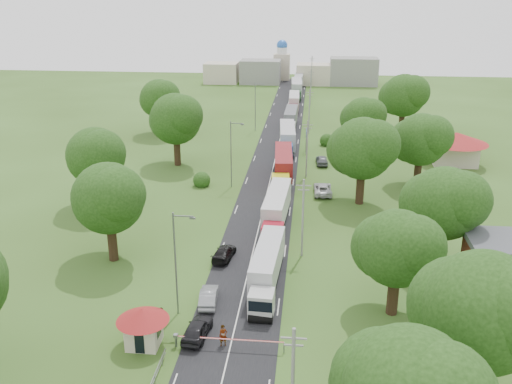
# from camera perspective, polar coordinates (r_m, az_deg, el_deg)

# --- Properties ---
(ground) EXTENTS (260.00, 260.00, 0.00)m
(ground) POSITION_cam_1_polar(r_m,az_deg,el_deg) (70.65, 0.26, -3.68)
(ground) COLOR #304918
(ground) RESTS_ON ground
(road) EXTENTS (8.00, 200.00, 0.04)m
(road) POSITION_cam_1_polar(r_m,az_deg,el_deg) (89.26, 1.49, 1.47)
(road) COLOR black
(road) RESTS_ON ground
(boom_barrier) EXTENTS (9.22, 0.35, 1.18)m
(boom_barrier) POSITION_cam_1_polar(r_m,az_deg,el_deg) (48.64, -4.30, -14.49)
(boom_barrier) COLOR slate
(boom_barrier) RESTS_ON ground
(guard_booth) EXTENTS (4.40, 4.40, 3.45)m
(guard_booth) POSITION_cam_1_polar(r_m,az_deg,el_deg) (49.19, -11.23, -12.66)
(guard_booth) COLOR beige
(guard_booth) RESTS_ON ground
(info_sign) EXTENTS (0.12, 3.10, 4.10)m
(info_sign) POSITION_cam_1_polar(r_m,az_deg,el_deg) (102.60, 5.05, 5.62)
(info_sign) COLOR slate
(info_sign) RESTS_ON ground
(pole_1) EXTENTS (1.60, 0.24, 9.00)m
(pole_1) POSITION_cam_1_polar(r_m,az_deg,el_deg) (62.11, 4.70, -2.50)
(pole_1) COLOR gray
(pole_1) RESTS_ON ground
(pole_2) EXTENTS (1.60, 0.24, 9.00)m
(pole_2) POSITION_cam_1_polar(r_m,az_deg,el_deg) (88.63, 5.12, 4.42)
(pole_2) COLOR gray
(pole_2) RESTS_ON ground
(pole_3) EXTENTS (1.60, 0.24, 9.00)m
(pole_3) POSITION_cam_1_polar(r_m,az_deg,el_deg) (115.85, 5.35, 8.13)
(pole_3) COLOR gray
(pole_3) RESTS_ON ground
(pole_4) EXTENTS (1.60, 0.24, 9.00)m
(pole_4) POSITION_cam_1_polar(r_m,az_deg,el_deg) (143.37, 5.49, 10.42)
(pole_4) COLOR gray
(pole_4) RESTS_ON ground
(pole_5) EXTENTS (1.60, 0.24, 9.00)m
(pole_5) POSITION_cam_1_polar(r_m,az_deg,el_deg) (171.05, 5.59, 11.97)
(pole_5) COLOR gray
(pole_5) RESTS_ON ground
(lamp_0) EXTENTS (2.03, 0.22, 10.00)m
(lamp_0) POSITION_cam_1_polar(r_m,az_deg,el_deg) (51.24, -7.91, -6.67)
(lamp_0) COLOR slate
(lamp_0) RESTS_ON ground
(lamp_1) EXTENTS (2.03, 0.22, 10.00)m
(lamp_1) POSITION_cam_1_polar(r_m,az_deg,el_deg) (83.42, -2.41, 4.11)
(lamp_1) COLOR slate
(lamp_1) RESTS_ON ground
(lamp_2) EXTENTS (2.03, 0.22, 10.00)m
(lamp_2) POSITION_cam_1_polar(r_m,az_deg,el_deg) (117.22, -0.00, 8.79)
(lamp_2) COLOR slate
(lamp_2) RESTS_ON ground
(tree_1) EXTENTS (9.60, 9.60, 12.05)m
(tree_1) POSITION_cam_1_polar(r_m,az_deg,el_deg) (41.92, 21.71, -10.92)
(tree_1) COLOR #382616
(tree_1) RESTS_ON ground
(tree_2) EXTENTS (8.00, 8.00, 10.10)m
(tree_2) POSITION_cam_1_polar(r_m,az_deg,el_deg) (51.99, 13.92, -5.41)
(tree_2) COLOR #382616
(tree_2) RESTS_ON ground
(tree_3) EXTENTS (8.80, 8.80, 11.07)m
(tree_3) POSITION_cam_1_polar(r_m,az_deg,el_deg) (61.96, 18.27, -1.02)
(tree_3) COLOR #382616
(tree_3) RESTS_ON ground
(tree_4) EXTENTS (9.60, 9.60, 12.05)m
(tree_4) POSITION_cam_1_polar(r_m,az_deg,el_deg) (77.65, 10.61, 4.33)
(tree_4) COLOR #382616
(tree_4) RESTS_ON ground
(tree_5) EXTENTS (8.80, 8.80, 11.07)m
(tree_5) POSITION_cam_1_polar(r_m,az_deg,el_deg) (86.69, 16.14, 5.09)
(tree_5) COLOR #382616
(tree_5) RESTS_ON ground
(tree_6) EXTENTS (8.00, 8.00, 10.10)m
(tree_6) POSITION_cam_1_polar(r_m,az_deg,el_deg) (102.28, 10.65, 7.37)
(tree_6) COLOR #382616
(tree_6) RESTS_ON ground
(tree_7) EXTENTS (9.60, 9.60, 12.05)m
(tree_7) POSITION_cam_1_polar(r_m,az_deg,el_deg) (117.75, 14.55, 9.35)
(tree_7) COLOR #382616
(tree_7) RESTS_ON ground
(tree_10) EXTENTS (8.80, 8.80, 11.07)m
(tree_10) POSITION_cam_1_polar(r_m,az_deg,el_deg) (62.23, -14.52, -0.54)
(tree_10) COLOR #382616
(tree_10) RESTS_ON ground
(tree_11) EXTENTS (8.80, 8.80, 11.07)m
(tree_11) POSITION_cam_1_polar(r_m,az_deg,el_deg) (77.97, -15.71, 3.50)
(tree_11) COLOR #382616
(tree_11) RESTS_ON ground
(tree_12) EXTENTS (9.60, 9.60, 12.05)m
(tree_12) POSITION_cam_1_polar(r_m,az_deg,el_deg) (94.53, -8.03, 7.28)
(tree_12) COLOR #382616
(tree_12) RESTS_ON ground
(tree_13) EXTENTS (8.80, 8.80, 11.07)m
(tree_13) POSITION_cam_1_polar(r_m,az_deg,el_deg) (115.59, -9.62, 9.19)
(tree_13) COLOR #382616
(tree_13) RESTS_ON ground
(house_brick) EXTENTS (8.60, 6.60, 5.20)m
(house_brick) POSITION_cam_1_polar(r_m,az_deg,el_deg) (61.67, 24.07, -6.54)
(house_brick) COLOR maroon
(house_brick) RESTS_ON ground
(house_cream) EXTENTS (10.08, 10.08, 5.80)m
(house_cream) POSITION_cam_1_polar(r_m,az_deg,el_deg) (100.46, 19.34, 4.62)
(house_cream) COLOR beige
(house_cream) RESTS_ON ground
(distant_town) EXTENTS (52.00, 8.00, 8.00)m
(distant_town) POSITION_cam_1_polar(r_m,az_deg,el_deg) (176.25, 3.99, 11.86)
(distant_town) COLOR gray
(distant_town) RESTS_ON ground
(church) EXTENTS (5.00, 5.00, 12.30)m
(church) POSITION_cam_1_polar(r_m,az_deg,el_deg) (184.12, 2.60, 12.83)
(church) COLOR beige
(church) RESTS_ON ground
(truck_0) EXTENTS (2.92, 13.68, 3.78)m
(truck_0) POSITION_cam_1_polar(r_m,az_deg,el_deg) (56.98, 1.08, -7.58)
(truck_0) COLOR beige
(truck_0) RESTS_ON ground
(truck_1) EXTENTS (3.08, 14.63, 4.04)m
(truck_1) POSITION_cam_1_polar(r_m,az_deg,el_deg) (70.73, 2.04, -1.78)
(truck_1) COLOR maroon
(truck_1) RESTS_ON ground
(truck_2) EXTENTS (3.35, 15.30, 4.22)m
(truck_2) POSITION_cam_1_polar(r_m,az_deg,el_deg) (87.42, 2.72, 2.59)
(truck_2) COLOR gold
(truck_2) RESTS_ON ground
(truck_3) EXTENTS (3.43, 15.35, 4.24)m
(truck_3) POSITION_cam_1_polar(r_m,az_deg,el_deg) (103.50, 3.12, 5.36)
(truck_3) COLOR #1A4CA1
(truck_3) RESTS_ON ground
(truck_4) EXTENTS (2.53, 13.88, 3.85)m
(truck_4) POSITION_cam_1_polar(r_m,az_deg,el_deg) (120.21, 3.50, 7.32)
(truck_4) COLOR silver
(truck_4) RESTS_ON ground
(truck_5) EXTENTS (2.68, 13.81, 3.82)m
(truck_5) POSITION_cam_1_polar(r_m,az_deg,el_deg) (137.69, 3.82, 8.94)
(truck_5) COLOR #B51B30
(truck_5) RESTS_ON ground
(truck_6) EXTENTS (3.22, 15.55, 4.30)m
(truck_6) POSITION_cam_1_polar(r_m,az_deg,el_deg) (154.65, 4.07, 10.26)
(truck_6) COLOR #205627
(truck_6) RESTS_ON ground
(truck_7) EXTENTS (2.53, 13.54, 3.75)m
(truck_7) POSITION_cam_1_polar(r_m,az_deg,el_deg) (169.98, 4.31, 11.04)
(truck_7) COLOR silver
(truck_7) RESTS_ON ground
(car_lane_front) EXTENTS (2.31, 4.73, 1.55)m
(car_lane_front) POSITION_cam_1_polar(r_m,az_deg,el_deg) (50.20, -5.90, -13.49)
(car_lane_front) COLOR black
(car_lane_front) RESTS_ON ground
(car_lane_mid) EXTENTS (1.89, 4.54, 1.46)m
(car_lane_mid) POSITION_cam_1_polar(r_m,az_deg,el_deg) (54.80, -4.76, -10.39)
(car_lane_mid) COLOR gray
(car_lane_mid) RESTS_ON ground
(car_lane_rear) EXTENTS (2.48, 4.87, 1.35)m
(car_lane_rear) POSITION_cam_1_polar(r_m,az_deg,el_deg) (62.99, -3.23, -6.13)
(car_lane_rear) COLOR black
(car_lane_rear) RESTS_ON ground
(car_verge_near) EXTENTS (2.70, 5.57, 1.53)m
(car_verge_near) POSITION_cam_1_polar(r_m,az_deg,el_deg) (82.45, 6.69, 0.30)
(car_verge_near) COLOR silver
(car_verge_near) RESTS_ON ground
(car_verge_far) EXTENTS (2.20, 4.74, 1.57)m
(car_verge_far) POSITION_cam_1_polar(r_m,az_deg,el_deg) (96.06, 6.61, 3.18)
(car_verge_far) COLOR #5A5E62
(car_verge_far) RESTS_ON ground
(pedestrian_near) EXTENTS (0.81, 0.67, 1.92)m
(pedestrian_near) POSITION_cam_1_polar(r_m,az_deg,el_deg) (48.90, -3.30, -14.16)
(pedestrian_near) COLOR gray
(pedestrian_near) RESTS_ON ground
(pedestrian_booth) EXTENTS (0.93, 1.02, 1.69)m
(pedestrian_booth) POSITION_cam_1_polar(r_m,az_deg,el_deg) (52.13, -9.43, -12.20)
(pedestrian_booth) COLOR gray
(pedestrian_booth) RESTS_ON ground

